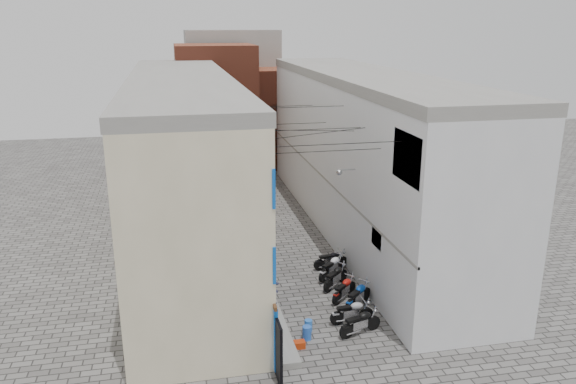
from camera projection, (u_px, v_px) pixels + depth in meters
ground at (346, 363)px, 19.90m from camera, size 90.00×90.00×0.00m
plinth at (241, 234)px, 31.64m from camera, size 0.90×26.00×0.25m
building_left at (185, 162)px, 29.76m from camera, size 5.10×27.00×9.00m
building_right at (363, 153)px, 31.76m from camera, size 5.94×26.00×9.00m
building_far_brick_left at (216, 110)px, 44.30m from camera, size 6.00×6.00×10.00m
building_far_brick_right at (274, 116)px, 47.45m from camera, size 5.00×6.00×8.00m
building_far_concrete at (233, 94)px, 50.17m from camera, size 8.00×5.00×11.00m
far_shopfront at (247, 163)px, 43.17m from camera, size 2.00×0.30×2.40m
overhead_wires at (299, 127)px, 25.01m from camera, size 5.80×13.02×1.32m
motorcycle_a at (360, 321)px, 21.60m from camera, size 1.96×1.12×1.08m
motorcycle_b at (352, 311)px, 22.42m from camera, size 1.87×0.68×1.06m
motorcycle_c at (358, 295)px, 23.66m from camera, size 1.88×1.78×1.14m
motorcycle_d at (344, 288)px, 24.37m from camera, size 1.73×1.65×1.05m
motorcycle_e at (336, 276)px, 25.49m from camera, size 1.80×1.72×1.10m
motorcycle_f at (332, 266)px, 26.42m from camera, size 1.95×1.77×1.16m
motorcycle_g at (331, 259)px, 27.39m from camera, size 1.84×0.77×1.04m
person_a at (255, 274)px, 24.63m from camera, size 0.42×0.59×1.51m
person_b at (273, 288)px, 23.21m from camera, size 0.98×0.99×1.61m
water_jug_near at (307, 333)px, 21.32m from camera, size 0.43×0.43×0.54m
water_jug_far at (308, 326)px, 21.89m from camera, size 0.37×0.37×0.48m
red_crate at (299, 344)px, 20.80m from camera, size 0.42×0.32×0.26m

